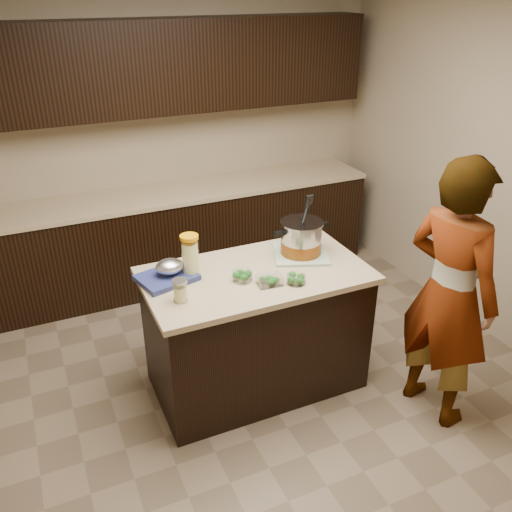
{
  "coord_description": "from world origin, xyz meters",
  "views": [
    {
      "loc": [
        -1.26,
        -2.81,
        2.59
      ],
      "look_at": [
        0.0,
        0.0,
        1.02
      ],
      "focal_mm": 38.0,
      "sensor_mm": 36.0,
      "label": 1
    }
  ],
  "objects_px": {
    "stock_pot": "(301,240)",
    "person": "(449,294)",
    "lemonade_pitcher": "(190,258)",
    "island": "(256,329)"
  },
  "relations": [
    {
      "from": "stock_pot",
      "to": "person",
      "type": "xyz_separation_m",
      "value": [
        0.6,
        -0.81,
        -0.14
      ]
    },
    {
      "from": "island",
      "to": "person",
      "type": "bearing_deg",
      "value": -35.71
    },
    {
      "from": "island",
      "to": "person",
      "type": "xyz_separation_m",
      "value": [
        0.98,
        -0.7,
        0.43
      ]
    },
    {
      "from": "lemonade_pitcher",
      "to": "island",
      "type": "bearing_deg",
      "value": -18.0
    },
    {
      "from": "stock_pot",
      "to": "person",
      "type": "bearing_deg",
      "value": -54.8
    },
    {
      "from": "island",
      "to": "stock_pot",
      "type": "xyz_separation_m",
      "value": [
        0.38,
        0.1,
        0.56
      ]
    },
    {
      "from": "island",
      "to": "stock_pot",
      "type": "height_order",
      "value": "stock_pot"
    },
    {
      "from": "island",
      "to": "person",
      "type": "distance_m",
      "value": 1.28
    },
    {
      "from": "stock_pot",
      "to": "person",
      "type": "distance_m",
      "value": 1.01
    },
    {
      "from": "person",
      "to": "lemonade_pitcher",
      "type": "bearing_deg",
      "value": 48.14
    }
  ]
}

